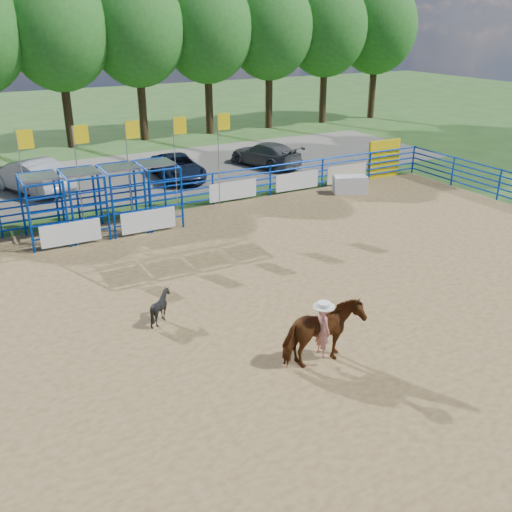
{
  "coord_description": "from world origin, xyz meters",
  "views": [
    {
      "loc": [
        -7.18,
        -12.94,
        7.96
      ],
      "look_at": [
        0.36,
        1.0,
        1.3
      ],
      "focal_mm": 40.0,
      "sensor_mm": 36.0,
      "label": 1
    }
  ],
  "objects_px": {
    "announcer_table": "(350,185)",
    "calf": "(161,307)",
    "car_c": "(178,167)",
    "horse_and_rider": "(323,331)",
    "car_b": "(31,175)",
    "car_d": "(265,154)"
  },
  "relations": [
    {
      "from": "announcer_table",
      "to": "calf",
      "type": "relative_size",
      "value": 1.75
    },
    {
      "from": "announcer_table",
      "to": "car_c",
      "type": "xyz_separation_m",
      "value": [
        -6.35,
        6.54,
        0.19
      ]
    },
    {
      "from": "car_b",
      "to": "car_d",
      "type": "distance_m",
      "value": 12.7
    },
    {
      "from": "horse_and_rider",
      "to": "car_c",
      "type": "relative_size",
      "value": 0.52
    },
    {
      "from": "announcer_table",
      "to": "horse_and_rider",
      "type": "distance_m",
      "value": 15.11
    },
    {
      "from": "car_d",
      "to": "car_c",
      "type": "bearing_deg",
      "value": -13.13
    },
    {
      "from": "announcer_table",
      "to": "car_c",
      "type": "distance_m",
      "value": 9.12
    },
    {
      "from": "car_d",
      "to": "horse_and_rider",
      "type": "bearing_deg",
      "value": 48.47
    },
    {
      "from": "calf",
      "to": "car_b",
      "type": "distance_m",
      "value": 15.45
    },
    {
      "from": "announcer_table",
      "to": "calf",
      "type": "bearing_deg",
      "value": -148.09
    },
    {
      "from": "car_b",
      "to": "car_d",
      "type": "bearing_deg",
      "value": 152.63
    },
    {
      "from": "car_c",
      "to": "horse_and_rider",
      "type": "bearing_deg",
      "value": -95.58
    },
    {
      "from": "horse_and_rider",
      "to": "car_b",
      "type": "distance_m",
      "value": 19.69
    },
    {
      "from": "announcer_table",
      "to": "calf",
      "type": "distance_m",
      "value": 14.62
    },
    {
      "from": "car_b",
      "to": "horse_and_rider",
      "type": "bearing_deg",
      "value": 77.91
    },
    {
      "from": "car_c",
      "to": "car_d",
      "type": "relative_size",
      "value": 0.98
    },
    {
      "from": "horse_and_rider",
      "to": "car_b",
      "type": "height_order",
      "value": "horse_and_rider"
    },
    {
      "from": "calf",
      "to": "car_b",
      "type": "relative_size",
      "value": 0.18
    },
    {
      "from": "horse_and_rider",
      "to": "car_b",
      "type": "bearing_deg",
      "value": 101.46
    },
    {
      "from": "announcer_table",
      "to": "car_c",
      "type": "relative_size",
      "value": 0.35
    },
    {
      "from": "announcer_table",
      "to": "calf",
      "type": "height_order",
      "value": "calf"
    },
    {
      "from": "calf",
      "to": "car_c",
      "type": "xyz_separation_m",
      "value": [
        6.05,
        14.27,
        0.16
      ]
    }
  ]
}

